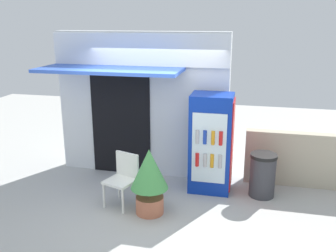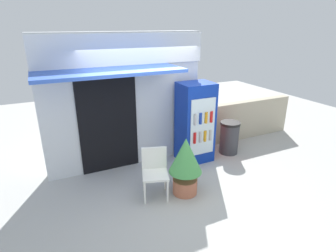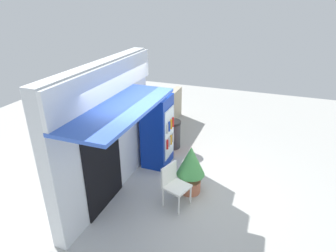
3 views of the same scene
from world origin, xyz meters
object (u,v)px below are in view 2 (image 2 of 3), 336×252
potted_plant_near_shop (186,162)px  trash_bin (229,137)px  plastic_chair (155,169)px  drink_cooler (196,123)px

potted_plant_near_shop → trash_bin: size_ratio=1.39×
plastic_chair → potted_plant_near_shop: 0.56m
plastic_chair → potted_plant_near_shop: potted_plant_near_shop is taller
trash_bin → plastic_chair: bearing=-160.1°
plastic_chair → trash_bin: (2.27, 0.82, -0.12)m
potted_plant_near_shop → plastic_chair: bearing=158.1°
potted_plant_near_shop → trash_bin: 2.06m
plastic_chair → potted_plant_near_shop: (0.51, -0.20, 0.13)m
potted_plant_near_shop → trash_bin: bearing=30.2°
potted_plant_near_shop → drink_cooler: bearing=52.1°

